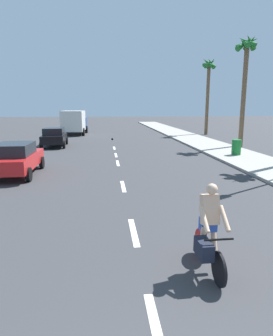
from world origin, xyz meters
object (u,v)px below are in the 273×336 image
object	(u,v)px
parked_car_red	(16,158)
palm_tree_far	(246,63)
delivery_truck	(74,122)
parked_car_black	(54,137)
cyclist	(208,233)
palm_tree_distant	(209,77)
trash_bin_far	(236,147)

from	to	relation	value
parked_car_red	palm_tree_far	bearing A→B (deg)	28.74
delivery_truck	palm_tree_far	xyz separation A→B (m)	(14.62, -13.19, 5.10)
parked_car_black	cyclist	bearing A→B (deg)	-75.27
cyclist	parked_car_red	distance (m)	11.29
palm_tree_distant	parked_car_black	bearing A→B (deg)	-150.43
parked_car_black	palm_tree_far	size ratio (longest dim) A/B	0.48
parked_car_red	trash_bin_far	distance (m)	13.56
trash_bin_far	parked_car_red	bearing A→B (deg)	-162.69
palm_tree_far	palm_tree_distant	xyz separation A→B (m)	(0.99, 11.30, -0.01)
parked_car_red	cyclist	bearing A→B (deg)	-56.40
parked_car_black	palm_tree_far	xyz separation A→B (m)	(15.20, -2.11, 5.77)
parked_car_red	parked_car_black	size ratio (longest dim) A/B	1.01
cyclist	delivery_truck	size ratio (longest dim) A/B	0.29
cyclist	trash_bin_far	size ratio (longest dim) A/B	1.81
palm_tree_far	cyclist	bearing A→B (deg)	-116.69
delivery_truck	trash_bin_far	bearing A→B (deg)	-53.42
palm_tree_far	palm_tree_distant	size ratio (longest dim) A/B	1.00
palm_tree_far	trash_bin_far	bearing A→B (deg)	-117.74
trash_bin_far	delivery_truck	bearing A→B (deg)	124.76
parked_car_black	delivery_truck	distance (m)	11.11
palm_tree_distant	delivery_truck	bearing A→B (deg)	173.12
parked_car_red	delivery_truck	distance (m)	21.72
parked_car_red	palm_tree_far	distance (m)	18.44
cyclist	parked_car_black	world-z (taller)	cyclist
parked_car_black	delivery_truck	world-z (taller)	delivery_truck
cyclist	parked_car_red	world-z (taller)	cyclist
palm_tree_far	palm_tree_distant	distance (m)	11.35
parked_car_black	palm_tree_far	world-z (taller)	palm_tree_far
parked_car_red	palm_tree_far	xyz separation A→B (m)	(15.30, 8.52, 5.77)
parked_car_black	trash_bin_far	xyz separation A→B (m)	(12.85, -6.60, -0.20)
delivery_truck	palm_tree_distant	bearing A→B (deg)	-5.05
trash_bin_far	parked_car_black	bearing A→B (deg)	152.82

